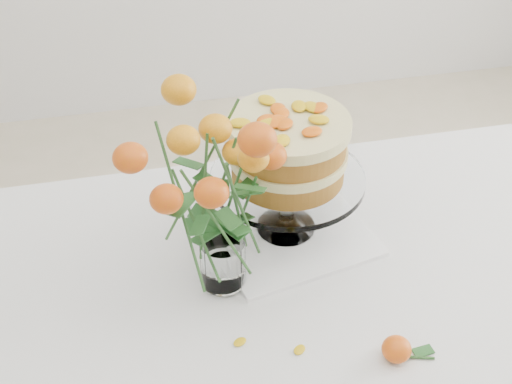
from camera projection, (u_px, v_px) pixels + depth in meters
table at (289, 321)px, 1.43m from camera, size 1.43×0.93×0.76m
napkin at (286, 229)px, 1.51m from camera, size 0.37×0.37×0.01m
cake_stand at (288, 155)px, 1.39m from camera, size 0.31×0.31×0.28m
rose_vase at (220, 180)px, 1.24m from camera, size 0.31×0.31×0.44m
loose_rose_far at (397, 349)px, 1.24m from camera, size 0.09×0.05×0.04m
stray_petal_a at (240, 342)px, 1.28m from camera, size 0.03×0.02×0.00m
stray_petal_b at (299, 350)px, 1.26m from camera, size 0.03×0.02×0.00m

